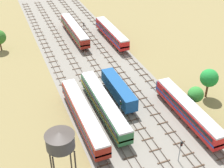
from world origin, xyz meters
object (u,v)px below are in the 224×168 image
object	(u,v)px
signal_post_mid	(84,29)
passenger_coach_centre_left_farther	(74,30)
diesel_railcar_centre_right_nearest	(188,110)
passenger_coach_left_mid	(104,104)
signal_post_nearest	(180,149)
water_tower	(60,141)
diesel_railcar_centre_right_far	(111,33)
signal_post_near	(120,108)
passenger_coach_far_left_near	(83,115)
freight_boxcar_centre_left_midfar	(119,89)

from	to	relation	value
signal_post_mid	passenger_coach_centre_left_farther	bearing A→B (deg)	139.40
diesel_railcar_centre_right_nearest	passenger_coach_left_mid	bearing A→B (deg)	151.43
passenger_coach_left_mid	signal_post_nearest	xyz separation A→B (m)	(7.27, -16.62, 0.31)
diesel_railcar_centre_right_nearest	water_tower	xyz separation A→B (m)	(-26.36, -6.75, 6.89)
water_tower	diesel_railcar_centre_right_far	bearing A→B (deg)	61.01
diesel_railcar_centre_right_nearest	signal_post_near	xyz separation A→B (m)	(-12.11, 5.23, 0.33)
signal_post_mid	passenger_coach_left_mid	bearing A→B (deg)	-101.12
diesel_railcar_centre_right_nearest	signal_post_near	world-z (taller)	signal_post_near
water_tower	signal_post_mid	distance (m)	55.38
passenger_coach_far_left_near	passenger_coach_left_mid	distance (m)	5.15
passenger_coach_far_left_near	signal_post_nearest	bearing A→B (deg)	-50.81
passenger_coach_far_left_near	passenger_coach_left_mid	world-z (taller)	same
diesel_railcar_centre_right_far	signal_post_mid	distance (m)	8.36
signal_post_mid	diesel_railcar_centre_right_nearest	bearing A→B (deg)	-80.80
passenger_coach_left_mid	signal_post_mid	size ratio (longest dim) A/B	4.15
passenger_coach_centre_left_farther	signal_post_mid	distance (m)	3.28
freight_boxcar_centre_left_midfar	passenger_coach_centre_left_farther	bearing A→B (deg)	90.01
freight_boxcar_centre_left_midfar	passenger_coach_left_mid	bearing A→B (deg)	-139.58
passenger_coach_left_mid	diesel_railcar_centre_right_far	size ratio (longest dim) A/B	1.07
water_tower	signal_post_near	xyz separation A→B (m)	(14.25, 11.98, -6.56)
passenger_coach_left_mid	signal_post_mid	bearing A→B (deg)	78.88
passenger_coach_left_mid	diesel_railcar_centre_right_far	bearing A→B (deg)	66.17
passenger_coach_far_left_near	passenger_coach_left_mid	size ratio (longest dim) A/B	1.00
diesel_railcar_centre_right_nearest	water_tower	size ratio (longest dim) A/B	1.85
water_tower	signal_post_mid	size ratio (longest dim) A/B	2.09
passenger_coach_far_left_near	signal_post_mid	bearing A→B (deg)	72.63
signal_post_near	passenger_coach_far_left_near	bearing A→B (deg)	172.80
passenger_coach_left_mid	passenger_coach_centre_left_farther	world-z (taller)	same
freight_boxcar_centre_left_midfar	signal_post_near	world-z (taller)	signal_post_near
passenger_coach_far_left_near	diesel_railcar_centre_right_far	world-z (taller)	same
passenger_coach_far_left_near	freight_boxcar_centre_left_midfar	xyz separation A→B (m)	(9.69, 5.89, -0.16)
water_tower	signal_post_near	bearing A→B (deg)	40.06
freight_boxcar_centre_left_midfar	signal_post_nearest	size ratio (longest dim) A/B	3.09
passenger_coach_far_left_near	signal_post_nearest	xyz separation A→B (m)	(12.11, -14.85, 0.31)
passenger_coach_centre_left_farther	signal_post_near	world-z (taller)	signal_post_near
passenger_coach_far_left_near	water_tower	bearing A→B (deg)	-118.43
freight_boxcar_centre_left_midfar	water_tower	size ratio (longest dim) A/B	1.27
passenger_coach_far_left_near	passenger_coach_left_mid	bearing A→B (deg)	20.01
passenger_coach_far_left_near	passenger_coach_centre_left_farther	xyz separation A→B (m)	(9.69, 40.79, 0.00)
freight_boxcar_centre_left_midfar	diesel_railcar_centre_right_nearest	bearing A→B (deg)	-51.21
diesel_railcar_centre_right_nearest	diesel_railcar_centre_right_far	xyz separation A→B (m)	(0.00, 40.81, 0.00)
diesel_railcar_centre_right_far	signal_post_near	world-z (taller)	signal_post_near
freight_boxcar_centre_left_midfar	passenger_coach_far_left_near	bearing A→B (deg)	-148.70
passenger_coach_centre_left_farther	signal_post_mid	world-z (taller)	signal_post_mid
diesel_railcar_centre_right_nearest	signal_post_mid	world-z (taller)	signal_post_mid
freight_boxcar_centre_left_midfar	diesel_railcar_centre_right_far	xyz separation A→B (m)	(9.68, 28.77, 0.15)
water_tower	signal_post_nearest	distance (m)	20.29
freight_boxcar_centre_left_midfar	diesel_railcar_centre_right_far	world-z (taller)	diesel_railcar_centre_right_far
freight_boxcar_centre_left_midfar	passenger_coach_centre_left_farther	world-z (taller)	passenger_coach_centre_left_farther
signal_post_mid	passenger_coach_far_left_near	bearing A→B (deg)	-107.37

